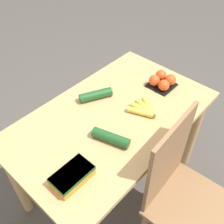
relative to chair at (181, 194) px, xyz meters
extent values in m
plane|color=#4C4742|center=(-0.01, -0.51, -0.49)|extent=(12.00, 12.00, 0.00)
cube|color=tan|center=(-0.01, -0.51, 0.22)|extent=(1.21, 0.73, 0.03)
cylinder|color=tan|center=(-0.56, -0.82, -0.14)|extent=(0.06, 0.06, 0.70)
cylinder|color=tan|center=(0.53, -0.82, -0.14)|extent=(0.06, 0.06, 0.70)
cylinder|color=tan|center=(-0.56, -0.21, -0.14)|extent=(0.06, 0.06, 0.70)
cube|color=#8E6642|center=(0.00, 0.07, -0.06)|extent=(0.44, 0.42, 0.03)
cube|color=#8E6642|center=(0.01, -0.12, 0.21)|extent=(0.39, 0.04, 0.51)
cylinder|color=#8E6642|center=(-0.19, 0.23, -0.28)|extent=(0.04, 0.04, 0.42)
cylinder|color=#8E6642|center=(-0.17, -0.11, -0.28)|extent=(0.04, 0.04, 0.42)
sphere|color=brown|center=(-0.16, -0.33, 0.26)|extent=(0.03, 0.03, 0.03)
cylinder|color=#DBCC47|center=(-0.20, -0.40, 0.26)|extent=(0.11, 0.15, 0.03)
cylinder|color=#DBCC47|center=(-0.18, -0.41, 0.26)|extent=(0.07, 0.16, 0.03)
cylinder|color=#DBCC47|center=(-0.15, -0.41, 0.26)|extent=(0.04, 0.15, 0.03)
cylinder|color=#DBCC47|center=(-0.13, -0.40, 0.26)|extent=(0.09, 0.15, 0.03)
cube|color=black|center=(-0.43, -0.46, 0.24)|extent=(0.15, 0.15, 0.01)
sphere|color=#DB4C1E|center=(-0.46, -0.50, 0.28)|extent=(0.07, 0.07, 0.07)
sphere|color=#DB4C1E|center=(-0.39, -0.50, 0.28)|extent=(0.07, 0.07, 0.07)
sphere|color=#DB4C1E|center=(-0.46, -0.43, 0.28)|extent=(0.07, 0.07, 0.07)
sphere|color=#DB4C1E|center=(-0.39, -0.43, 0.28)|extent=(0.07, 0.07, 0.07)
cube|color=orange|center=(0.41, -0.37, 0.27)|extent=(0.19, 0.11, 0.06)
cube|color=#145123|center=(0.41, -0.37, 0.29)|extent=(0.19, 0.11, 0.02)
cylinder|color=#1E5123|center=(-0.06, -0.69, 0.27)|extent=(0.20, 0.14, 0.05)
cylinder|color=#1E5123|center=(0.13, -0.39, 0.27)|extent=(0.11, 0.21, 0.05)
camera|label=1|loc=(0.77, 0.19, 1.30)|focal=42.00mm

